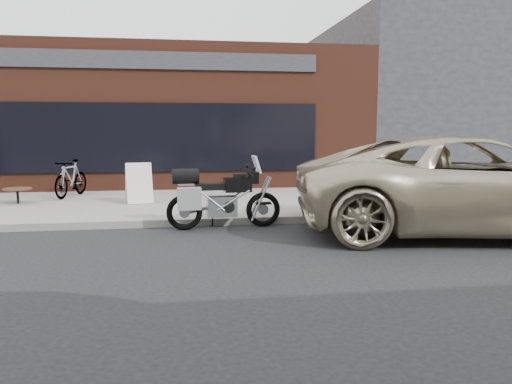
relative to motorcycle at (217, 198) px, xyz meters
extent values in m
plane|color=black|center=(0.39, -3.72, -0.62)|extent=(120.00, 120.00, 0.00)
cube|color=gray|center=(0.39, 3.28, -0.54)|extent=(44.00, 6.00, 0.15)
cube|color=#57291C|center=(-1.61, 10.28, 1.63)|extent=(14.00, 10.00, 4.50)
cube|color=black|center=(-1.61, 5.25, 1.08)|extent=(10.00, 0.08, 2.00)
cube|color=#29292E|center=(-1.61, 5.25, 3.28)|extent=(10.00, 0.08, 0.50)
cube|color=#29292E|center=(10.39, 10.28, 2.38)|extent=(10.00, 10.00, 6.00)
torus|color=black|center=(-0.63, -0.02, -0.27)|extent=(0.71, 0.17, 0.70)
torus|color=black|center=(0.93, 0.09, -0.27)|extent=(0.71, 0.17, 0.70)
cube|color=#B7B7BC|center=(0.10, 0.03, -0.18)|extent=(0.60, 0.36, 0.40)
cube|color=black|center=(0.41, 0.05, 0.24)|extent=(0.55, 0.37, 0.27)
cube|color=black|center=(-0.11, 0.02, 0.22)|extent=(0.60, 0.33, 0.13)
cube|color=black|center=(-0.48, -0.01, 0.13)|extent=(0.33, 0.25, 0.15)
cube|color=black|center=(0.72, 0.08, 0.37)|extent=(0.21, 0.26, 0.23)
cube|color=silver|center=(0.80, 0.08, 0.64)|extent=(0.17, 0.32, 0.35)
cylinder|color=black|center=(0.65, 0.07, 0.45)|extent=(0.09, 0.73, 0.03)
cube|color=#B7B7BC|center=(-0.60, -0.02, 0.28)|extent=(0.32, 0.33, 0.03)
cube|color=gray|center=(-0.54, -0.29, 0.03)|extent=(0.45, 0.22, 0.42)
cylinder|color=black|center=(-0.60, -0.02, 0.43)|extent=(0.52, 0.33, 0.29)
cylinder|color=#B7B7BC|center=(-0.33, 0.17, -0.25)|extent=(0.59, 0.13, 0.20)
imported|color=#BCAF92|center=(4.72, -1.12, 0.30)|extent=(7.06, 4.21, 1.84)
imported|color=gray|center=(-3.57, 4.11, 0.02)|extent=(0.93, 1.71, 0.99)
cube|color=white|center=(-1.68, 2.63, 0.02)|extent=(0.66, 0.42, 0.98)
cube|color=white|center=(-1.74, 2.89, 0.02)|extent=(0.66, 0.42, 0.98)
cylinder|color=black|center=(-4.61, 3.04, -0.30)|extent=(0.06, 0.06, 0.34)
cylinder|color=#462D20|center=(-4.61, 3.04, -0.11)|extent=(0.66, 0.66, 0.04)
camera|label=1|loc=(-0.70, -9.65, 1.34)|focal=35.00mm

